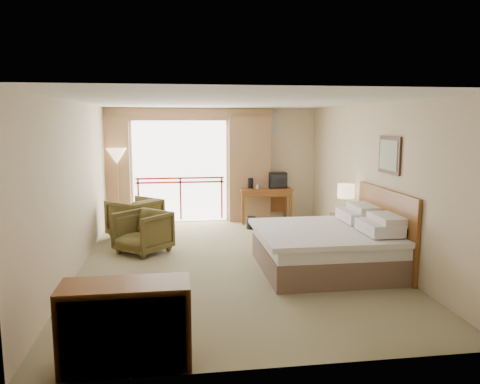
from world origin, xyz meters
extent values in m
plane|color=#827B58|center=(0.00, 0.00, 0.00)|extent=(7.00, 7.00, 0.00)
plane|color=white|center=(0.00, 0.00, 2.70)|extent=(7.00, 7.00, 0.00)
plane|color=beige|center=(0.00, 3.50, 1.35)|extent=(5.00, 0.00, 5.00)
plane|color=beige|center=(0.00, -3.50, 1.35)|extent=(5.00, 0.00, 5.00)
plane|color=beige|center=(-2.50, 0.00, 1.35)|extent=(0.00, 7.00, 7.00)
plane|color=beige|center=(2.50, 0.00, 1.35)|extent=(0.00, 7.00, 7.00)
plane|color=white|center=(-0.80, 3.48, 1.20)|extent=(2.40, 0.00, 2.40)
cube|color=#A3190E|center=(-0.80, 3.46, 0.95)|extent=(2.09, 0.03, 0.04)
cube|color=#A3190E|center=(-0.80, 3.46, 1.05)|extent=(2.09, 0.03, 0.04)
cube|color=#A3190E|center=(-1.79, 3.46, 0.55)|extent=(0.04, 0.03, 1.00)
cube|color=#A3190E|center=(-0.80, 3.46, 0.55)|extent=(0.04, 0.03, 1.00)
cube|color=#A3190E|center=(0.19, 3.46, 0.55)|extent=(0.04, 0.03, 1.00)
cube|color=#91694A|center=(-2.45, 3.35, 1.25)|extent=(1.00, 0.26, 2.50)
cube|color=#91694A|center=(0.85, 3.35, 1.25)|extent=(1.00, 0.26, 2.50)
cube|color=#91694A|center=(-0.80, 3.38, 2.55)|extent=(4.40, 0.22, 0.28)
cube|color=silver|center=(1.30, 3.47, 2.35)|extent=(0.50, 0.04, 0.50)
cube|color=brown|center=(1.45, -0.60, 0.20)|extent=(2.05, 2.00, 0.40)
cube|color=white|center=(1.45, -0.60, 0.50)|extent=(2.01, 1.96, 0.22)
cube|color=white|center=(1.40, -0.60, 0.63)|extent=(2.09, 2.06, 0.08)
cube|color=white|center=(2.15, -1.05, 0.78)|extent=(0.50, 0.75, 0.18)
cube|color=white|center=(2.15, -0.15, 0.78)|extent=(0.50, 0.75, 0.18)
cube|color=white|center=(2.28, -1.05, 0.90)|extent=(0.40, 0.70, 0.14)
cube|color=white|center=(2.28, -0.15, 0.90)|extent=(0.40, 0.70, 0.14)
cube|color=brown|center=(2.46, -0.60, 0.65)|extent=(0.06, 2.10, 1.30)
cube|color=black|center=(2.48, -0.60, 1.85)|extent=(0.03, 0.72, 0.60)
cube|color=silver|center=(2.46, -0.60, 1.85)|extent=(0.01, 0.60, 0.48)
cube|color=brown|center=(2.24, 0.59, 0.32)|extent=(0.47, 0.56, 0.65)
cylinder|color=tan|center=(2.24, 0.64, 0.69)|extent=(0.13, 0.13, 0.04)
cylinder|color=tan|center=(2.24, 0.64, 0.85)|extent=(0.03, 0.03, 0.33)
cylinder|color=#FFE5B2|center=(2.24, 0.64, 1.09)|extent=(0.31, 0.31, 0.26)
cube|color=black|center=(2.19, 0.44, 0.69)|extent=(0.19, 0.15, 0.09)
cube|color=brown|center=(1.20, 3.18, 0.79)|extent=(1.24, 0.60, 0.05)
cube|color=brown|center=(0.63, 2.92, 0.38)|extent=(0.06, 0.06, 0.77)
cube|color=brown|center=(1.77, 2.92, 0.38)|extent=(0.06, 0.06, 0.77)
cube|color=brown|center=(0.63, 3.44, 0.38)|extent=(0.06, 0.06, 0.77)
cube|color=brown|center=(1.77, 3.44, 0.38)|extent=(0.06, 0.06, 0.77)
cube|color=brown|center=(1.20, 3.44, 0.47)|extent=(1.14, 0.03, 0.57)
cube|color=brown|center=(1.20, 2.91, 0.70)|extent=(1.14, 0.03, 0.12)
cube|color=black|center=(1.50, 3.18, 1.00)|extent=(0.41, 0.32, 0.38)
cube|color=black|center=(1.50, 3.02, 1.00)|extent=(0.38, 0.02, 0.30)
cylinder|color=black|center=(0.85, 3.18, 0.93)|extent=(0.14, 0.14, 0.25)
cylinder|color=white|center=(1.00, 3.13, 0.86)|extent=(0.09, 0.09, 0.10)
cylinder|color=black|center=(0.75, 2.45, 0.14)|extent=(0.27, 0.27, 0.27)
imported|color=#43381A|center=(-1.77, 2.02, 0.00)|extent=(1.25, 1.25, 0.82)
imported|color=#43381A|center=(-1.53, 0.83, 0.00)|extent=(1.17, 1.18, 0.77)
cylinder|color=black|center=(-1.72, 1.50, 0.50)|extent=(0.47, 0.47, 0.04)
cylinder|color=black|center=(-1.72, 1.50, 0.26)|extent=(0.06, 0.06, 0.47)
cylinder|color=black|center=(-1.72, 1.50, 0.02)|extent=(0.34, 0.34, 0.03)
imported|color=white|center=(-1.72, 1.50, 0.52)|extent=(0.26, 0.27, 0.02)
cylinder|color=tan|center=(-2.22, 3.15, 0.02)|extent=(0.29, 0.29, 0.03)
cylinder|color=tan|center=(-2.22, 3.15, 0.78)|extent=(0.03, 0.03, 1.56)
cone|color=#FFE5B2|center=(-2.22, 3.15, 1.61)|extent=(0.46, 0.46, 0.36)
cube|color=brown|center=(-1.44, -3.22, 0.42)|extent=(1.25, 0.52, 0.84)
cube|color=black|center=(-1.44, -3.48, 0.42)|extent=(1.15, 0.02, 0.73)
camera|label=1|loc=(-0.96, -7.67, 2.38)|focal=35.00mm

